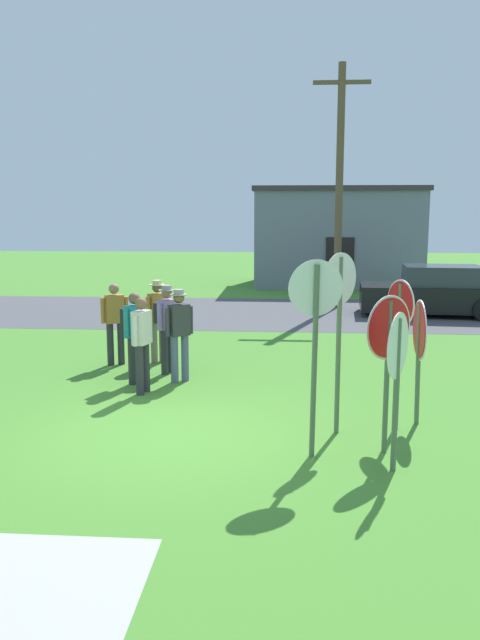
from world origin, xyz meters
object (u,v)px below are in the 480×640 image
(stop_sign_nearest, at_px, (388,346))
(person_on_left, at_px, (142,340))
(utility_pole, at_px, (339,183))
(stop_sign_rear_right, at_px, (397,364))
(stop_sign_center_cluster, at_px, (399,330))
(person_near_signs, at_px, (158,316))
(person_in_blue, at_px, (167,322))
(stop_sign_leaning_right, at_px, (419,341))
(person_with_sunhat, at_px, (134,331))
(stop_sign_leaning_left, at_px, (339,312))
(person_holding_notes, at_px, (115,319))
(parked_car_on_street, at_px, (435,293))
(stop_sign_tallest, at_px, (315,325))
(person_in_teal, at_px, (179,330))

(stop_sign_nearest, distance_m, person_on_left, 4.60)
(utility_pole, xyz_separation_m, stop_sign_rear_right, (-0.28, -13.62, -2.68))
(stop_sign_center_cluster, xyz_separation_m, person_near_signs, (-4.29, 3.92, -0.50))
(stop_sign_nearest, height_order, person_in_blue, stop_sign_nearest)
(utility_pole, xyz_separation_m, stop_sign_nearest, (-0.30, -13.01, -2.58))
(stop_sign_leaning_right, distance_m, person_with_sunhat, 5.14)
(utility_pole, relative_size, person_near_signs, 4.43)
(stop_sign_leaning_left, xyz_separation_m, person_holding_notes, (-4.25, 3.84, -0.81))
(parked_car_on_street, height_order, person_with_sunhat, person_with_sunhat)
(parked_car_on_street, height_order, stop_sign_tallest, stop_sign_tallest)
(utility_pole, bearing_deg, stop_sign_tallest, -95.41)
(stop_sign_leaning_left, bearing_deg, stop_sign_leaning_right, 22.29)
(person_in_teal, relative_size, person_holding_notes, 1.03)
(stop_sign_tallest, relative_size, person_on_left, 1.52)
(person_with_sunhat, xyz_separation_m, person_on_left, (0.29, -0.66, -0.03))
(utility_pole, xyz_separation_m, stop_sign_center_cluster, (-0.01, -12.10, -2.54))
(stop_sign_nearest, height_order, stop_sign_rear_right, stop_sign_nearest)
(person_near_signs, height_order, person_on_left, person_near_signs)
(stop_sign_nearest, distance_m, stop_sign_leaning_right, 1.38)
(stop_sign_tallest, relative_size, stop_sign_rear_right, 1.30)
(utility_pole, bearing_deg, parked_car_on_street, -27.22)
(stop_sign_leaning_left, xyz_separation_m, person_with_sunhat, (-3.52, 2.47, -0.78))
(person_holding_notes, bearing_deg, person_in_teal, -38.40)
(stop_sign_nearest, bearing_deg, person_on_left, 146.42)
(person_with_sunhat, bearing_deg, utility_pole, 65.85)
(parked_car_on_street, relative_size, person_near_signs, 2.54)
(stop_sign_tallest, bearing_deg, stop_sign_leaning_right, 42.67)
(stop_sign_center_cluster, xyz_separation_m, person_in_teal, (-3.58, 2.43, -0.50))
(utility_pole, height_order, parked_car_on_street, utility_pole)
(stop_sign_nearest, distance_m, person_in_blue, 5.41)
(person_in_teal, height_order, person_holding_notes, person_in_teal)
(stop_sign_tallest, relative_size, person_near_signs, 1.48)
(parked_car_on_street, distance_m, person_in_blue, 10.19)
(person_near_signs, bearing_deg, person_in_blue, -68.06)
(stop_sign_nearest, bearing_deg, parked_car_on_street, 74.78)
(parked_car_on_street, distance_m, person_on_left, 11.39)
(person_with_sunhat, height_order, person_in_teal, person_in_teal)
(stop_sign_leaning_left, relative_size, person_with_sunhat, 1.54)
(stop_sign_rear_right, xyz_separation_m, person_in_teal, (-3.31, 3.94, -0.36))
(stop_sign_center_cluster, distance_m, person_in_blue, 5.01)
(stop_sign_rear_right, bearing_deg, stop_sign_center_cluster, 79.75)
(stop_sign_leaning_left, bearing_deg, person_in_teal, 135.98)
(stop_sign_leaning_right, height_order, person_in_blue, stop_sign_leaning_right)
(utility_pole, relative_size, stop_sign_tallest, 2.99)
(stop_sign_center_cluster, bearing_deg, stop_sign_leaning_right, 41.63)
(stop_sign_nearest, bearing_deg, person_in_teal, 134.61)
(person_near_signs, height_order, person_in_blue, same)
(stop_sign_tallest, xyz_separation_m, person_holding_notes, (-3.88, 4.81, -0.79))
(parked_car_on_street, height_order, person_on_left, person_on_left)
(stop_sign_tallest, height_order, stop_sign_nearest, stop_sign_tallest)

